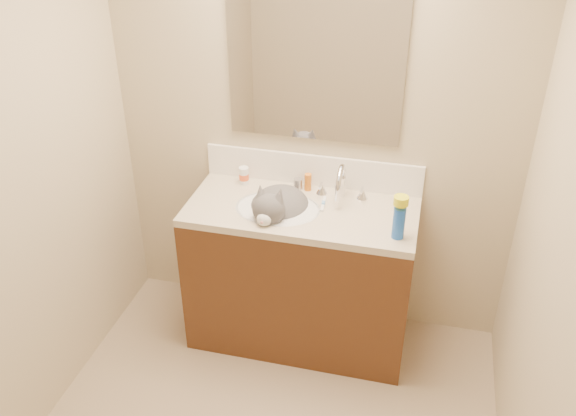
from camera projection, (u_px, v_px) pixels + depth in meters
The scene contains 16 objects.
room_shell at pixel (238, 191), 2.02m from camera, with size 2.24×2.54×2.52m.
vanity_cabinet at pixel (301, 277), 3.39m from camera, with size 1.20×0.55×0.82m, color #482713.
counter_slab at pixel (301, 211), 3.17m from camera, with size 1.20×0.55×0.04m, color #C5B69A.
basin at pixel (278, 219), 3.19m from camera, with size 0.45×0.36×0.14m, color white.
faucet at pixel (341, 185), 3.19m from camera, with size 0.28×0.20×0.21m.
cat at pixel (278, 210), 3.18m from camera, with size 0.36×0.46×0.34m.
backsplash at pixel (312, 170), 3.33m from camera, with size 1.20×0.02×0.18m, color white.
mirror at pixel (315, 64), 3.03m from camera, with size 0.90×0.02×0.80m, color white.
pill_bottle at pixel (244, 176), 3.36m from camera, with size 0.05×0.05×0.10m, color white.
pill_label at pixel (244, 177), 3.37m from camera, with size 0.05×0.05×0.04m, color #F55A28.
silver_jar at pixel (298, 183), 3.33m from camera, with size 0.05×0.05×0.06m, color #B7B7BC.
amber_bottle at pixel (308, 182), 3.30m from camera, with size 0.04×0.04×0.10m, color orange.
toothbrush at pixel (323, 204), 3.18m from camera, with size 0.02×0.15×0.01m, color white.
toothbrush_head at pixel (323, 203), 3.18m from camera, with size 0.02×0.03×0.02m, color #639AD2.
spray_can at pixel (399, 223), 2.88m from camera, with size 0.06×0.06×0.16m, color blue.
spray_cap at pixel (401, 201), 2.82m from camera, with size 0.07×0.07×0.04m, color yellow.
Camera 1 is at (0.59, -1.68, 2.47)m, focal length 38.00 mm.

